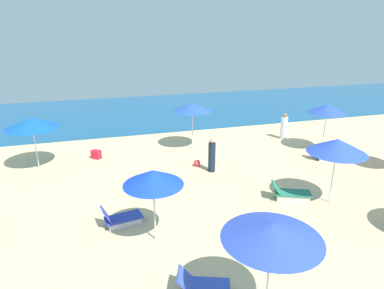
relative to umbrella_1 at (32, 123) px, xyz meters
name	(u,v)px	position (x,y,z in m)	size (l,w,h in m)	color
ocean	(158,110)	(7.69, 9.84, -2.19)	(60.00, 11.99, 0.12)	#1A5585
umbrella_1	(32,123)	(0.00, 0.00, 0.00)	(2.41, 2.41, 2.50)	silver
umbrella_2	(272,231)	(6.21, -11.16, 0.16)	(2.17, 2.17, 2.59)	silver
lounge_chair_2_0	(202,286)	(5.08, -9.96, -2.02)	(1.48, 1.07, 0.62)	silver
umbrella_3	(327,109)	(14.72, -1.72, 0.10)	(1.92, 1.92, 2.58)	silver
lounge_chair_3_0	(324,154)	(14.02, -2.84, -1.98)	(1.46, 0.69, 0.73)	silver
lounge_chair_3_1	(326,154)	(14.07, -2.93, -1.99)	(1.48, 0.78, 0.71)	silver
umbrella_5	(153,177)	(4.37, -7.32, -0.08)	(1.85, 1.85, 2.41)	silver
lounge_chair_5_0	(120,218)	(3.37, -6.16, -1.98)	(1.43, 0.82, 0.76)	silver
umbrella_7	(192,107)	(7.92, 0.59, 0.10)	(2.10, 2.10, 2.56)	silver
umbrella_9	(337,146)	(11.28, -6.84, 0.08)	(2.15, 2.15, 2.59)	silver
lounge_chair_9_0	(290,193)	(9.93, -6.20, -1.97)	(1.64, 1.17, 0.69)	silver
beachgoer_0	(284,127)	(13.72, 0.68, -1.51)	(0.55, 0.55, 1.59)	white
beachgoer_1	(212,156)	(7.89, -2.73, -1.47)	(0.47, 0.47, 1.64)	#172434
beach_ball_0	(197,163)	(7.41, -1.96, -2.08)	(0.33, 0.33, 0.33)	#EA353E
cooler_box_1	(96,154)	(2.70, 0.49, -2.03)	(0.47, 0.31, 0.44)	red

